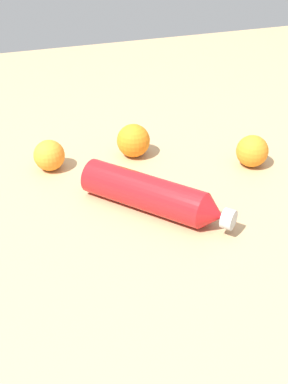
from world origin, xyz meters
name	(u,v)px	position (x,y,z in m)	size (l,w,h in m)	color
ground_plane	(137,220)	(0.00, 0.00, 0.00)	(2.40, 2.40, 0.00)	tan
water_bottle	(154,195)	(-0.04, -0.02, 0.03)	(0.24, 0.27, 0.07)	red
orange_0	(252,151)	(-0.31, -0.11, 0.04)	(0.07, 0.07, 0.07)	orange
orange_1	(49,155)	(0.12, -0.25, 0.03)	(0.07, 0.07, 0.07)	orange
orange_2	(133,141)	(-0.08, -0.25, 0.04)	(0.08, 0.08, 0.08)	orange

